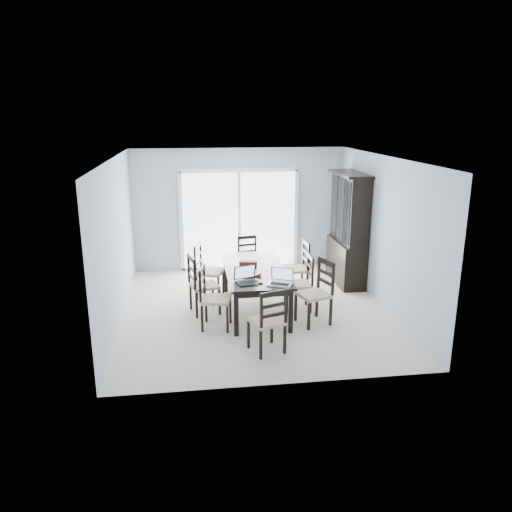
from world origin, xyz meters
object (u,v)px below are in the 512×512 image
object	(u,v)px
chair_left_near	(210,291)
chair_right_mid	(304,277)
laptop_silver	(280,281)
chair_end_near	(270,315)
chair_right_near	(319,285)
chair_right_far	(300,262)
hot_tub	(204,239)
china_hutch	(348,230)
cell_phone	(255,285)
chair_left_mid	(198,278)
chair_left_far	(204,264)
chair_end_far	(249,254)
game_box	(248,263)
laptop_dark	(249,279)
dining_table	(255,273)

from	to	relation	value
chair_left_near	chair_right_mid	bearing A→B (deg)	119.88
laptop_silver	chair_end_near	bearing A→B (deg)	-85.36
chair_right_near	chair_end_near	size ratio (longest dim) A/B	1.07
chair_right_far	hot_tub	bearing A→B (deg)	30.08
china_hutch	chair_right_far	bearing A→B (deg)	-154.87
chair_right_mid	cell_phone	bearing A→B (deg)	130.75
chair_left_mid	chair_left_far	bearing A→B (deg)	157.18
laptop_silver	chair_end_far	bearing A→B (deg)	118.98
cell_phone	china_hutch	bearing A→B (deg)	41.81
cell_phone	hot_tub	distance (m)	4.35
hot_tub	chair_end_near	bearing A→B (deg)	-81.78
chair_left_mid	game_box	xyz separation A→B (m)	(0.87, 0.22, 0.17)
laptop_dark	game_box	bearing A→B (deg)	65.94
chair_right_near	chair_right_mid	size ratio (longest dim) A/B	1.07
dining_table	chair_left_near	bearing A→B (deg)	-141.88
chair_left_far	hot_tub	world-z (taller)	chair_left_far
china_hutch	cell_phone	xyz separation A→B (m)	(-2.14, -2.11, -0.32)
chair_right_mid	cell_phone	size ratio (longest dim) A/B	10.14
china_hutch	laptop_dark	xyz separation A→B (m)	(-2.22, -1.98, -0.26)
chair_left_mid	laptop_dark	size ratio (longest dim) A/B	2.76
game_box	hot_tub	bearing A→B (deg)	101.66
china_hutch	chair_end_far	bearing A→B (deg)	170.78
china_hutch	laptop_dark	distance (m)	2.98
chair_right_mid	hot_tub	size ratio (longest dim) A/B	0.57
hot_tub	chair_right_near	bearing A→B (deg)	-67.45
dining_table	game_box	size ratio (longest dim) A/B	7.23
dining_table	chair_right_near	size ratio (longest dim) A/B	1.83
chair_left_far	chair_right_mid	xyz separation A→B (m)	(1.66, -0.86, -0.03)
chair_right_far	laptop_silver	bearing A→B (deg)	154.73
chair_right_near	chair_end_near	bearing A→B (deg)	117.80
china_hutch	cell_phone	size ratio (longest dim) A/B	19.78
chair_right_mid	laptop_dark	bearing A→B (deg)	123.56
dining_table	china_hutch	distance (m)	2.41
chair_left_near	chair_right_far	world-z (taller)	chair_left_near
chair_left_near	chair_end_far	distance (m)	2.36
laptop_silver	cell_phone	distance (m)	0.39
dining_table	game_box	bearing A→B (deg)	111.59
chair_end_far	game_box	bearing A→B (deg)	72.45
chair_left_near	chair_end_far	size ratio (longest dim) A/B	1.09
chair_left_far	chair_right_near	bearing A→B (deg)	67.34
chair_end_far	laptop_dark	bearing A→B (deg)	72.67
chair_right_mid	cell_phone	distance (m)	1.23
dining_table	chair_left_far	size ratio (longest dim) A/B	1.87
laptop_dark	chair_end_far	bearing A→B (deg)	65.64
chair_right_mid	chair_right_far	xyz separation A→B (m)	(0.13, 0.83, 0.01)
china_hutch	hot_tub	world-z (taller)	china_hutch
chair_end_far	hot_tub	size ratio (longest dim) A/B	0.54
chair_left_far	chair_end_far	bearing A→B (deg)	147.22
chair_left_near	chair_right_far	xyz separation A→B (m)	(1.75, 1.37, -0.00)
hot_tub	laptop_silver	bearing A→B (deg)	-76.74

